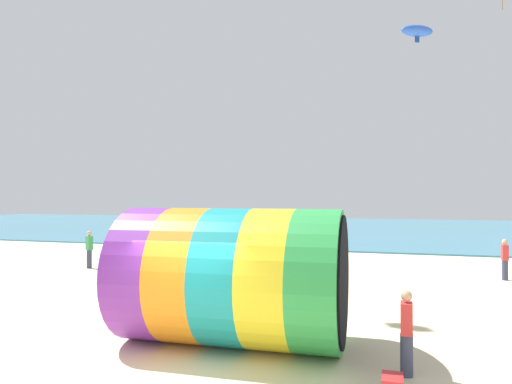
{
  "coord_description": "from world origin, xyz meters",
  "views": [
    {
      "loc": [
        4.08,
        -8.3,
        3.47
      ],
      "look_at": [
        0.57,
        3.76,
        3.56
      ],
      "focal_mm": 32.0,
      "sensor_mm": 36.0,
      "label": 1
    }
  ],
  "objects_px": {
    "kite_blue_parafoil": "(417,31)",
    "kite_handler": "(407,332)",
    "bystander_mid_beach": "(89,249)",
    "bystander_far_left": "(505,259)",
    "giant_inflatable_tube": "(233,276)",
    "bystander_near_water": "(226,269)"
  },
  "relations": [
    {
      "from": "giant_inflatable_tube",
      "to": "bystander_near_water",
      "type": "bearing_deg",
      "value": 111.47
    },
    {
      "from": "kite_blue_parafoil",
      "to": "bystander_mid_beach",
      "type": "bearing_deg",
      "value": -178.86
    },
    {
      "from": "bystander_near_water",
      "to": "bystander_far_left",
      "type": "bearing_deg",
      "value": 26.89
    },
    {
      "from": "kite_handler",
      "to": "kite_blue_parafoil",
      "type": "xyz_separation_m",
      "value": [
        0.77,
        9.71,
        9.11
      ]
    },
    {
      "from": "bystander_near_water",
      "to": "bystander_mid_beach",
      "type": "xyz_separation_m",
      "value": [
        -8.05,
        3.07,
        0.13
      ]
    },
    {
      "from": "kite_handler",
      "to": "kite_blue_parafoil",
      "type": "relative_size",
      "value": 1.13
    },
    {
      "from": "bystander_near_water",
      "to": "kite_handler",
      "type": "bearing_deg",
      "value": -46.72
    },
    {
      "from": "bystander_near_water",
      "to": "kite_blue_parafoil",
      "type": "bearing_deg",
      "value": 26.45
    },
    {
      "from": "bystander_near_water",
      "to": "bystander_far_left",
      "type": "height_order",
      "value": "bystander_far_left"
    },
    {
      "from": "kite_blue_parafoil",
      "to": "bystander_far_left",
      "type": "relative_size",
      "value": 0.87
    },
    {
      "from": "bystander_near_water",
      "to": "bystander_far_left",
      "type": "distance_m",
      "value": 11.47
    },
    {
      "from": "kite_handler",
      "to": "bystander_mid_beach",
      "type": "height_order",
      "value": "bystander_mid_beach"
    },
    {
      "from": "bystander_near_water",
      "to": "bystander_mid_beach",
      "type": "height_order",
      "value": "bystander_mid_beach"
    },
    {
      "from": "kite_handler",
      "to": "bystander_far_left",
      "type": "bearing_deg",
      "value": 69.78
    },
    {
      "from": "giant_inflatable_tube",
      "to": "kite_handler",
      "type": "bearing_deg",
      "value": -12.42
    },
    {
      "from": "kite_handler",
      "to": "bystander_mid_beach",
      "type": "relative_size",
      "value": 0.93
    },
    {
      "from": "bystander_far_left",
      "to": "bystander_near_water",
      "type": "bearing_deg",
      "value": -153.11
    },
    {
      "from": "kite_blue_parafoil",
      "to": "kite_handler",
      "type": "bearing_deg",
      "value": -94.55
    },
    {
      "from": "bystander_mid_beach",
      "to": "bystander_far_left",
      "type": "height_order",
      "value": "bystander_mid_beach"
    },
    {
      "from": "bystander_mid_beach",
      "to": "bystander_far_left",
      "type": "distance_m",
      "value": 18.41
    },
    {
      "from": "giant_inflatable_tube",
      "to": "bystander_mid_beach",
      "type": "bearing_deg",
      "value": 139.98
    },
    {
      "from": "giant_inflatable_tube",
      "to": "bystander_near_water",
      "type": "distance_m",
      "value": 5.98
    }
  ]
}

